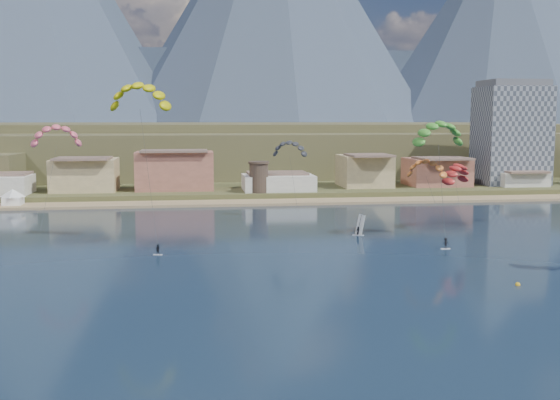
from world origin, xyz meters
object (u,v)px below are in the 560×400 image
kitesurfer_yellow (140,93)px  buoy (518,285)px  apartment_tower (511,133)px  watchtower (259,177)px  windsurfer (359,229)px  kitesurfer_green (439,131)px

kitesurfer_yellow → buoy: (52.09, -38.53, -26.66)m
apartment_tower → buoy: size_ratio=48.78×
watchtower → kitesurfer_yellow: 69.17m
windsurfer → buoy: (11.59, -40.20, -1.16)m
watchtower → apartment_tower: bearing=9.9°
apartment_tower → watchtower: (-80.00, -14.00, -11.45)m
windsurfer → buoy: size_ratio=6.10×
watchtower → windsurfer: bearing=-77.1°
apartment_tower → watchtower: bearing=-170.1°
apartment_tower → buoy: apartment_tower is taller
apartment_tower → windsurfer: size_ratio=8.00×
buoy → kitesurfer_yellow: bearing=143.5°
kitesurfer_green → buoy: 40.42m
kitesurfer_yellow → kitesurfer_green: (53.91, -3.43, -6.72)m
watchtower → buoy: 102.11m
watchtower → kitesurfer_yellow: size_ratio=0.29×
watchtower → buoy: (24.98, -98.81, -6.26)m
kitesurfer_green → apartment_tower: bearing=55.6°
kitesurfer_green → windsurfer: size_ratio=5.76×
apartment_tower → buoy: bearing=-116.0°
watchtower → kitesurfer_yellow: kitesurfer_yellow is taller
windsurfer → buoy: windsurfer is taller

